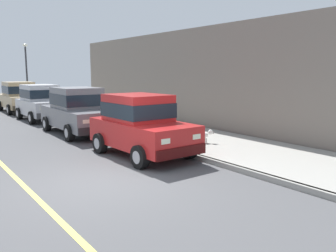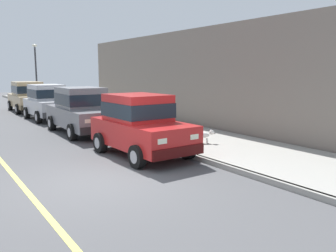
% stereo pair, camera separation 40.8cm
% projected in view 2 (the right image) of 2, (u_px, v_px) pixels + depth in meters
% --- Properties ---
extents(ground_plane, '(80.00, 80.00, 0.00)m').
position_uv_depth(ground_plane, '(100.00, 181.00, 8.32)').
color(ground_plane, '#4C4C4F').
extents(curb, '(0.16, 64.00, 0.14)m').
position_uv_depth(curb, '(203.00, 159.00, 10.09)').
color(curb, gray).
rests_on(curb, ground).
extents(sidewalk, '(3.60, 64.00, 0.14)m').
position_uv_depth(sidewalk, '(247.00, 151.00, 11.10)').
color(sidewalk, '#99968E').
rests_on(sidewalk, ground).
extents(lane_centre_line, '(0.12, 57.60, 0.01)m').
position_uv_depth(lane_centre_line, '(29.00, 194.00, 7.42)').
color(lane_centre_line, '#E0D64C').
rests_on(lane_centre_line, ground).
extents(car_red_hatchback, '(2.03, 3.84, 1.88)m').
position_uv_depth(car_red_hatchback, '(140.00, 124.00, 10.77)').
color(car_red_hatchback, red).
rests_on(car_red_hatchback, ground).
extents(car_grey_sedan, '(2.11, 4.64, 1.92)m').
position_uv_depth(car_grey_sedan, '(82.00, 110.00, 14.72)').
color(car_grey_sedan, slate).
rests_on(car_grey_sedan, ground).
extents(car_silver_hatchback, '(2.00, 3.82, 1.88)m').
position_uv_depth(car_silver_hatchback, '(48.00, 101.00, 18.86)').
color(car_silver_hatchback, '#BCBCC1').
rests_on(car_silver_hatchback, ground).
extents(car_tan_sedan, '(2.12, 4.65, 1.92)m').
position_uv_depth(car_tan_sedan, '(28.00, 96.00, 22.80)').
color(car_tan_sedan, tan).
rests_on(car_tan_sedan, ground).
extents(dog_white, '(0.66, 0.47, 0.49)m').
position_uv_depth(dog_white, '(205.00, 135.00, 12.00)').
color(dog_white, white).
rests_on(dog_white, sidewalk).
extents(street_lamp, '(0.36, 0.36, 4.42)m').
position_uv_depth(street_lamp, '(36.00, 67.00, 25.82)').
color(street_lamp, '#2D2D33').
rests_on(street_lamp, sidewalk).
extents(building_facade, '(0.50, 20.00, 4.48)m').
position_uv_depth(building_facade, '(188.00, 79.00, 16.66)').
color(building_facade, slate).
rests_on(building_facade, ground).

